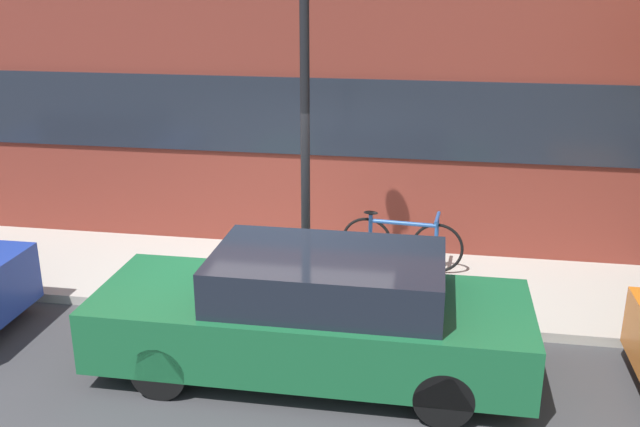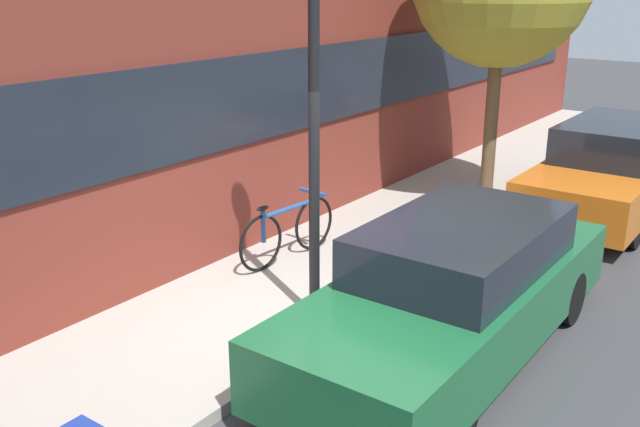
# 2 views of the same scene
# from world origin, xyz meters

# --- Properties ---
(ground_plane) EXTENTS (56.00, 56.00, 0.00)m
(ground_plane) POSITION_xyz_m (0.00, 0.00, 0.00)
(ground_plane) COLOR #38383A
(sidewalk_strip) EXTENTS (28.00, 2.26, 0.12)m
(sidewalk_strip) POSITION_xyz_m (0.00, 1.13, 0.06)
(sidewalk_strip) COLOR #A8A399
(sidewalk_strip) RESTS_ON ground_plane
(parked_car_green) EXTENTS (4.47, 1.61, 1.35)m
(parked_car_green) POSITION_xyz_m (0.55, -1.05, 0.67)
(parked_car_green) COLOR #195B33
(parked_car_green) RESTS_ON ground_plane
(bicycle) EXTENTS (1.68, 0.44, 0.81)m
(bicycle) POSITION_xyz_m (1.30, 1.58, 0.52)
(bicycle) COLOR black
(bicycle) RESTS_ON sidewalk_strip
(lamp_post) EXTENTS (0.32, 0.32, 4.36)m
(lamp_post) POSITION_xyz_m (0.20, 0.36, 2.83)
(lamp_post) COLOR black
(lamp_post) RESTS_ON sidewalk_strip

